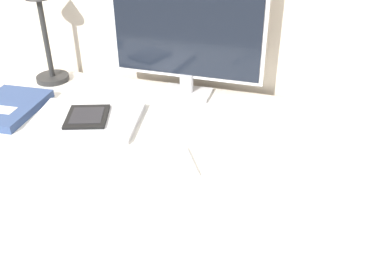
% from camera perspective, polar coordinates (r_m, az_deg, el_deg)
% --- Properties ---
extents(desk, '(1.57, 0.62, 0.75)m').
position_cam_1_polar(desk, '(1.60, -0.09, -11.68)').
color(desk, silver).
rests_on(desk, ground_plane).
extents(monitor, '(0.56, 0.11, 0.49)m').
position_cam_1_polar(monitor, '(1.51, -0.76, 13.52)').
color(monitor, silver).
rests_on(monitor, desk).
extents(keyboard, '(0.29, 0.11, 0.01)m').
position_cam_1_polar(keyboard, '(1.23, 16.59, -5.47)').
color(keyboard, silver).
rests_on(keyboard, desk).
extents(laptop, '(0.38, 0.30, 0.02)m').
position_cam_1_polar(laptop, '(1.46, -13.91, 1.09)').
color(laptop, '#BCBCC1').
rests_on(laptop, desk).
extents(ereader, '(0.17, 0.19, 0.01)m').
position_cam_1_polar(ereader, '(1.45, -13.81, 1.50)').
color(ereader, black).
rests_on(ereader, laptop).
extents(desk_lamp, '(0.13, 0.13, 0.39)m').
position_cam_1_polar(desk_lamp, '(1.73, -19.25, 12.99)').
color(desk_lamp, '#282828').
rests_on(desk_lamp, desk).
extents(notebook, '(0.22, 0.29, 0.03)m').
position_cam_1_polar(notebook, '(1.61, -23.39, 2.53)').
color(notebook, '#334775').
rests_on(notebook, desk).
extents(pen, '(0.08, 0.12, 0.01)m').
position_cam_1_polar(pen, '(1.22, 0.01, -4.47)').
color(pen, silver).
rests_on(pen, desk).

